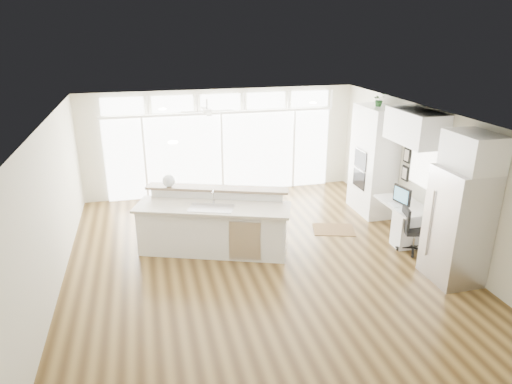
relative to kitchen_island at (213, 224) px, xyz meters
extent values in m
cube|color=#412D14|center=(0.76, -0.65, -0.60)|extent=(7.00, 8.00, 0.02)
cube|color=white|center=(0.76, -0.65, 2.11)|extent=(7.00, 8.00, 0.02)
cube|color=beige|center=(0.76, 3.35, 0.76)|extent=(7.00, 0.04, 2.70)
cube|color=beige|center=(0.76, -4.65, 0.76)|extent=(7.00, 0.04, 2.70)
cube|color=beige|center=(-2.74, -0.65, 0.76)|extent=(0.04, 8.00, 2.70)
cube|color=beige|center=(4.26, -0.65, 0.76)|extent=(0.04, 8.00, 2.70)
cube|color=white|center=(0.76, 3.29, 0.46)|extent=(5.80, 0.06, 2.08)
cube|color=white|center=(0.76, 3.29, 1.79)|extent=(5.90, 0.06, 0.40)
cube|color=white|center=(4.22, -0.35, 0.96)|extent=(0.04, 0.85, 0.85)
cube|color=white|center=(0.26, 2.15, 1.89)|extent=(1.16, 1.16, 0.32)
cube|color=white|center=(0.76, -0.45, 2.09)|extent=(3.40, 3.00, 0.02)
cube|color=white|center=(3.93, 1.15, 0.66)|extent=(0.64, 1.20, 2.50)
cube|color=white|center=(3.89, -0.35, -0.21)|extent=(0.72, 1.30, 0.76)
cube|color=white|center=(3.93, -0.35, 1.76)|extent=(0.64, 1.30, 0.64)
cube|color=silver|center=(3.87, -2.00, 0.41)|extent=(0.76, 0.90, 2.00)
cube|color=white|center=(3.93, -2.00, 1.71)|extent=(0.64, 0.90, 0.60)
cube|color=black|center=(4.22, 0.27, 0.81)|extent=(0.06, 0.22, 0.80)
cube|color=white|center=(0.00, 0.00, 0.00)|extent=(3.15, 2.07, 1.17)
cube|color=#3B2512|center=(2.68, 0.36, -0.58)|extent=(1.02, 0.86, 0.01)
cube|color=black|center=(3.81, -0.93, -0.13)|extent=(0.57, 0.54, 0.91)
sphere|color=white|center=(-0.75, 0.70, 0.71)|extent=(0.34, 0.34, 0.25)
cube|color=black|center=(3.81, -0.35, 0.37)|extent=(0.16, 0.49, 0.40)
cube|color=white|center=(3.64, -0.35, 0.18)|extent=(0.15, 0.29, 0.01)
imported|color=#2A622B|center=(3.93, 1.15, 2.03)|extent=(0.31, 0.33, 0.23)
camera|label=1|loc=(-1.14, -7.99, 3.62)|focal=32.00mm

